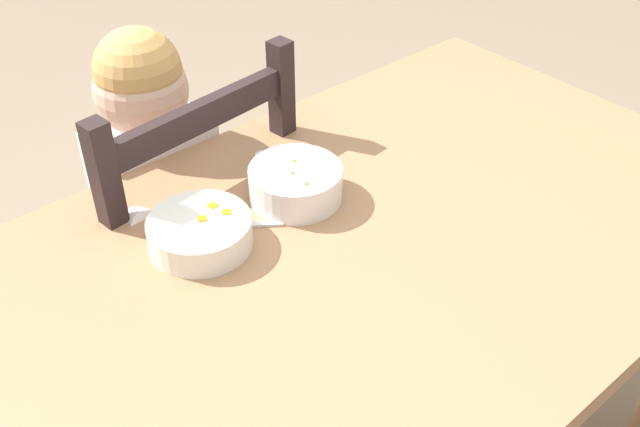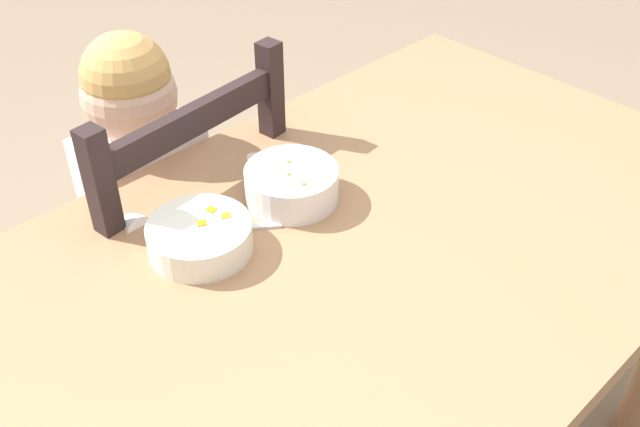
{
  "view_description": "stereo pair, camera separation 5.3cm",
  "coord_description": "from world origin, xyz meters",
  "px_view_note": "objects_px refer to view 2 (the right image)",
  "views": [
    {
      "loc": [
        -0.62,
        -0.61,
        1.47
      ],
      "look_at": [
        -0.05,
        0.05,
        0.8
      ],
      "focal_mm": 40.85,
      "sensor_mm": 36.0,
      "label": 1
    },
    {
      "loc": [
        -0.66,
        -0.58,
        1.47
      ],
      "look_at": [
        -0.05,
        0.05,
        0.8
      ],
      "focal_mm": 40.85,
      "sensor_mm": 36.0,
      "label": 2
    }
  ],
  "objects_px": {
    "bowl_of_peas": "(292,183)",
    "spoon": "(222,229)",
    "dining_chair": "(167,266)",
    "dining_table": "(363,288)",
    "bowl_of_carrots": "(200,236)",
    "child_figure": "(155,199)"
  },
  "relations": [
    {
      "from": "dining_chair",
      "to": "bowl_of_carrots",
      "type": "xyz_separation_m",
      "value": [
        -0.1,
        -0.3,
        0.32
      ]
    },
    {
      "from": "bowl_of_carrots",
      "to": "dining_chair",
      "type": "bearing_deg",
      "value": 71.68
    },
    {
      "from": "dining_table",
      "to": "bowl_of_peas",
      "type": "relative_size",
      "value": 8.73
    },
    {
      "from": "dining_table",
      "to": "bowl_of_carrots",
      "type": "distance_m",
      "value": 0.29
    },
    {
      "from": "child_figure",
      "to": "dining_chair",
      "type": "bearing_deg",
      "value": 54.05
    },
    {
      "from": "dining_chair",
      "to": "bowl_of_carrots",
      "type": "height_order",
      "value": "dining_chair"
    },
    {
      "from": "dining_table",
      "to": "child_figure",
      "type": "relative_size",
      "value": 1.4
    },
    {
      "from": "bowl_of_carrots",
      "to": "spoon",
      "type": "height_order",
      "value": "bowl_of_carrots"
    },
    {
      "from": "dining_table",
      "to": "child_figure",
      "type": "xyz_separation_m",
      "value": [
        -0.11,
        0.45,
        0.0
      ]
    },
    {
      "from": "dining_chair",
      "to": "spoon",
      "type": "distance_m",
      "value": 0.41
    },
    {
      "from": "child_figure",
      "to": "bowl_of_peas",
      "type": "relative_size",
      "value": 6.24
    },
    {
      "from": "dining_chair",
      "to": "spoon",
      "type": "height_order",
      "value": "dining_chair"
    },
    {
      "from": "dining_chair",
      "to": "dining_table",
      "type": "bearing_deg",
      "value": -77.4
    },
    {
      "from": "dining_table",
      "to": "dining_chair",
      "type": "distance_m",
      "value": 0.5
    },
    {
      "from": "bowl_of_peas",
      "to": "spoon",
      "type": "relative_size",
      "value": 1.26
    },
    {
      "from": "dining_table",
      "to": "dining_chair",
      "type": "bearing_deg",
      "value": 102.6
    },
    {
      "from": "dining_table",
      "to": "bowl_of_carrots",
      "type": "height_order",
      "value": "bowl_of_carrots"
    },
    {
      "from": "spoon",
      "to": "bowl_of_peas",
      "type": "bearing_deg",
      "value": -5.48
    },
    {
      "from": "dining_chair",
      "to": "bowl_of_carrots",
      "type": "bearing_deg",
      "value": -108.32
    },
    {
      "from": "child_figure",
      "to": "bowl_of_carrots",
      "type": "xyz_separation_m",
      "value": [
        -0.09,
        -0.29,
        0.13
      ]
    },
    {
      "from": "spoon",
      "to": "bowl_of_carrots",
      "type": "bearing_deg",
      "value": -165.4
    },
    {
      "from": "dining_table",
      "to": "dining_chair",
      "type": "relative_size",
      "value": 1.46
    }
  ]
}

